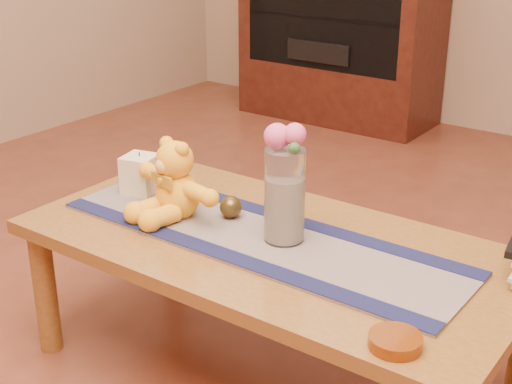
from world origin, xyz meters
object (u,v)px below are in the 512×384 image
Objects in this scene: glass_vase at (285,196)px; amber_dish at (395,342)px; pillar_candle at (141,174)px; bronze_ball at (231,207)px; teddy_bear at (177,179)px.

amber_dish is (0.47, -0.28, -0.12)m from glass_vase.
glass_vase is 0.56m from amber_dish.
glass_vase is at bearing -2.42° from pillar_candle.
bronze_ball is at bearing 155.36° from amber_dish.
teddy_bear is 0.23m from pillar_candle.
amber_dish is (1.03, -0.30, -0.05)m from pillar_candle.
teddy_bear is at bearing 163.70° from amber_dish.
teddy_bear is 4.92× the size of bronze_ball.
pillar_candle reaches higher than bronze_ball.
bronze_ball is at bearing 171.53° from glass_vase.
bronze_ball is 0.75m from amber_dish.
bronze_ball is (0.35, 0.01, -0.03)m from pillar_candle.
teddy_bear is 0.35m from glass_vase.
pillar_candle is 0.57m from glass_vase.
teddy_bear is 0.86m from amber_dish.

